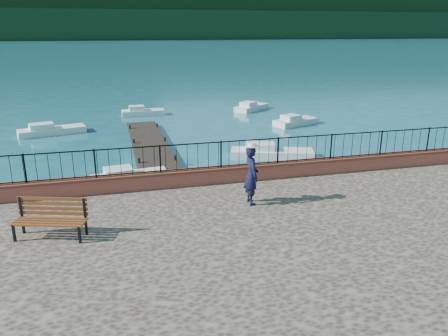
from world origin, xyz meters
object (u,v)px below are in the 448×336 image
boat_0 (130,175)px  boat_3 (52,128)px  boat_1 (272,150)px  person (251,175)px  boat_4 (143,110)px  boat_2 (296,119)px  park_bench (51,227)px  boat_5 (252,105)px

boat_0 → boat_3: (-4.44, 11.12, 0.00)m
boat_1 → person: bearing=-96.8°
person → boat_4: person is taller
person → boat_4: size_ratio=0.57×
boat_0 → boat_2: (12.23, 9.74, 0.00)m
boat_0 → boat_2: same height
boat_1 → boat_4: (-5.68, 13.98, 0.00)m
person → park_bench: bearing=98.7°
boat_0 → person: bearing=-69.4°
boat_1 → boat_4: 15.09m
boat_1 → boat_2: 8.76m
park_bench → boat_0: bearing=89.5°
boat_0 → boat_1: (7.59, 2.31, 0.00)m
boat_4 → boat_5: (9.12, -0.02, 0.00)m
boat_0 → boat_5: bearing=47.3°
boat_1 → boat_5: 14.38m
boat_4 → boat_5: bearing=-0.6°
boat_0 → boat_3: size_ratio=0.82×
boat_0 → boat_5: size_ratio=0.99×
boat_0 → boat_1: same height
boat_2 → boat_4: size_ratio=1.00×
boat_2 → boat_5: same height
person → boat_1: bearing=-25.4°
person → boat_2: bearing=-28.7°
boat_0 → boat_3: bearing=103.2°
boat_2 → boat_4: bearing=126.6°
park_bench → boat_1: (10.03, 9.62, -1.12)m
boat_3 → boat_5: (15.47, 5.14, 0.00)m
boat_0 → boat_5: same height
boat_1 → boat_2: bearing=76.2°
boat_3 → boat_4: (6.35, 5.16, 0.00)m
boat_3 → boat_5: bearing=3.4°
park_bench → boat_3: bearing=114.1°
boat_0 → boat_4: bearing=74.8°
boat_2 → boat_3: 16.72m
boat_2 → boat_5: (-1.20, 6.53, 0.00)m
person → boat_1: (4.05, 8.67, -1.75)m
person → boat_0: bearing=28.7°
person → boat_0: (-3.54, 6.36, -1.75)m
park_bench → boat_1: park_bench is taller
person → boat_2: size_ratio=0.57×
boat_1 → boat_5: (3.45, 13.96, 0.00)m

